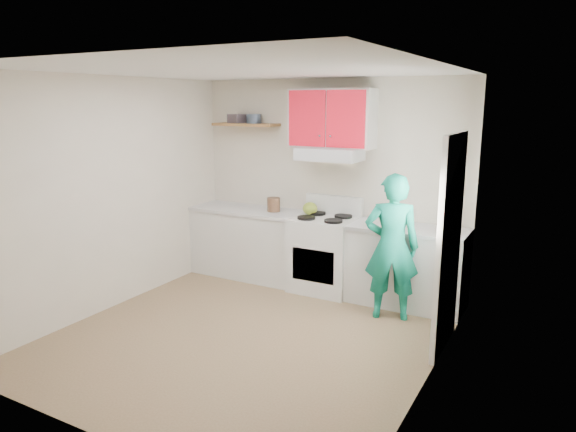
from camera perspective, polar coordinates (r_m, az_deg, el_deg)
The scene contains 21 objects.
floor at distance 5.48m, azimuth -4.27°, elevation -12.78°, with size 3.80×3.80×0.00m, color brown.
ceiling at distance 4.97m, azimuth -4.76°, elevation 15.52°, with size 3.60×3.80×0.04m, color white.
back_wall at distance 6.70m, azimuth 4.47°, elevation 3.55°, with size 3.60×0.04×2.60m, color beige.
front_wall at distance 3.68m, azimuth -21.04°, elevation -4.64°, with size 3.60×0.04×2.60m, color beige.
left_wall at distance 6.22m, azimuth -18.50°, elevation 2.26°, with size 0.04×3.80×2.60m, color beige.
right_wall at distance 4.36m, azimuth 15.68°, elevation -1.68°, with size 0.04×3.80×2.60m, color beige.
door at distance 5.10m, azimuth 17.08°, elevation -2.95°, with size 0.05×0.85×2.05m, color white.
door_glass at distance 5.01m, azimuth 17.08°, elevation 1.78°, with size 0.01×0.55×0.95m, color white.
counter_left at distance 7.12m, azimuth -4.30°, elevation -2.93°, with size 1.52×0.60×0.90m, color silver.
counter_right at distance 6.24m, azimuth 12.78°, elevation -5.42°, with size 1.32×0.60×0.90m, color silver.
stove at distance 6.56m, azimuth 3.96°, elevation -4.17°, with size 0.76×0.65×0.92m, color white.
range_hood at distance 6.41m, azimuth 4.53°, elevation 6.71°, with size 0.76×0.44×0.15m, color silver.
upper_cabinets at distance 6.44m, azimuth 4.80°, elevation 10.52°, with size 1.02×0.33×0.70m, color red.
shelf at distance 7.06m, azimuth -4.60°, elevation 9.87°, with size 0.90×0.30×0.04m, color brown.
books at distance 7.15m, azimuth -5.59°, elevation 10.49°, with size 0.22×0.16×0.12m, color #453D44.
tin at distance 6.99m, azimuth -3.72°, elevation 10.49°, with size 0.20×0.20×0.12m, color #333D4C.
kettle at distance 6.62m, azimuth 2.41°, elevation 0.82°, with size 0.19×0.19×0.16m, color olive.
crock at distance 6.81m, azimuth -1.58°, elevation 1.16°, with size 0.17×0.17×0.20m, color #513523.
cutting_board at distance 6.22m, azimuth 9.44°, elevation -0.95°, with size 0.27×0.20×0.02m, color olive.
silicone_mat at distance 5.94m, azimuth 16.15°, elevation -1.96°, with size 0.32×0.26×0.01m, color red.
person at distance 5.73m, azimuth 11.19°, elevation -3.32°, with size 0.58×0.38×1.60m, color #0D7C62.
Camera 1 is at (2.74, -4.13, 2.32)m, focal length 32.75 mm.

